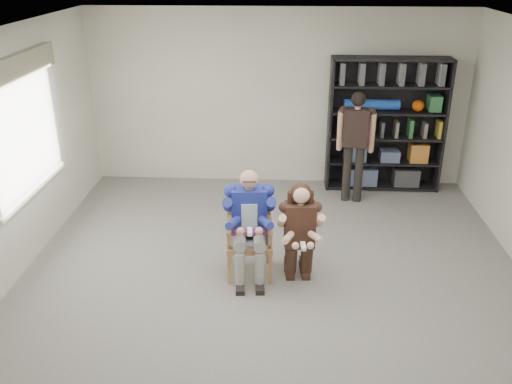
# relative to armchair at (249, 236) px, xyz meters

# --- Properties ---
(room_shell) EXTENTS (6.00, 7.00, 2.80)m
(room_shell) POSITION_rel_armchair_xyz_m (0.27, -0.56, 0.89)
(room_shell) COLOR beige
(room_shell) RESTS_ON ground
(floor) EXTENTS (6.00, 7.00, 0.01)m
(floor) POSITION_rel_armchair_xyz_m (0.27, -0.56, -0.51)
(floor) COLOR slate
(floor) RESTS_ON ground
(window_left) EXTENTS (0.16, 2.00, 1.75)m
(window_left) POSITION_rel_armchair_xyz_m (-2.68, 0.44, 1.12)
(window_left) COLOR white
(window_left) RESTS_ON room_shell
(armchair) EXTENTS (0.63, 0.61, 1.02)m
(armchair) POSITION_rel_armchair_xyz_m (0.00, 0.00, 0.00)
(armchair) COLOR #AF8A4B
(armchair) RESTS_ON floor
(seated_man) EXTENTS (0.63, 0.83, 1.32)m
(seated_man) POSITION_rel_armchair_xyz_m (0.00, 0.00, 0.15)
(seated_man) COLOR navy
(seated_man) RESTS_ON floor
(kneeling_woman) EXTENTS (0.57, 0.85, 1.21)m
(kneeling_woman) POSITION_rel_armchair_xyz_m (0.58, -0.12, 0.10)
(kneeling_woman) COLOR #322016
(kneeling_woman) RESTS_ON floor
(bookshelf) EXTENTS (1.80, 0.38, 2.10)m
(bookshelf) POSITION_rel_armchair_xyz_m (1.97, 2.72, 0.54)
(bookshelf) COLOR black
(bookshelf) RESTS_ON floor
(standing_man) EXTENTS (0.57, 0.38, 1.71)m
(standing_man) POSITION_rel_armchair_xyz_m (1.44, 2.18, 0.35)
(standing_man) COLOR black
(standing_man) RESTS_ON floor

